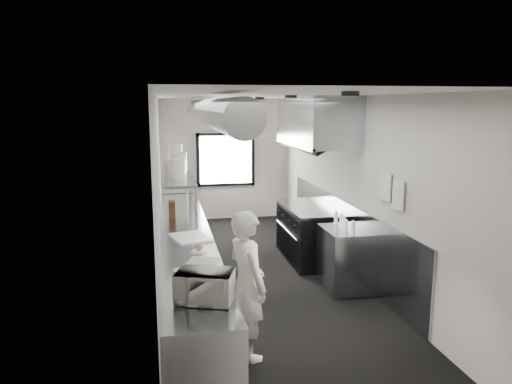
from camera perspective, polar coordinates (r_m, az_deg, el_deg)
name	(u,v)px	position (r m, az deg, el deg)	size (l,w,h in m)	color
floor	(260,277)	(7.66, 0.42, -10.03)	(3.00, 8.00, 0.01)	black
ceiling	(260,95)	(7.18, 0.45, 11.39)	(3.00, 8.00, 0.01)	silver
wall_back	(226,160)	(11.20, -3.63, 3.87)	(3.00, 0.02, 2.80)	#B5B1AB
wall_front	(370,286)	(3.59, 13.42, -10.80)	(3.00, 0.02, 2.80)	#B5B1AB
wall_left	(159,193)	(7.15, -11.42, -0.09)	(0.02, 8.00, 2.80)	#B5B1AB
wall_right	(353,186)	(7.73, 11.41, 0.69)	(0.02, 8.00, 2.80)	#B5B1AB
wall_cladding	(343,233)	(8.17, 10.26, -4.84)	(0.03, 5.50, 1.10)	#989EA6
hvac_duct	(210,112)	(7.47, -5.51, 9.39)	(0.40, 0.40, 6.40)	gray
service_window	(226,160)	(11.17, -3.61, 3.85)	(1.36, 0.05, 1.25)	white
exhaust_hood	(316,121)	(8.14, 7.12, 8.32)	(0.81, 2.20, 0.88)	#989EA6
prep_counter	(187,264)	(6.91, -8.22, -8.50)	(0.70, 6.00, 0.90)	#989EA6
pass_shelf	(178,173)	(8.12, -9.25, 2.20)	(0.45, 3.00, 0.68)	#989EA6
range	(310,233)	(8.42, 6.44, -4.86)	(0.88, 1.60, 0.94)	black
bottle_station	(346,259)	(7.19, 10.66, -7.81)	(0.65, 0.80, 0.90)	#989EA6
far_work_table	(178,209)	(10.48, -9.25, -1.98)	(0.70, 1.20, 0.90)	#989EA6
notice_sheet_a	(386,186)	(6.60, 15.17, 0.65)	(0.02, 0.28, 0.38)	beige
notice_sheet_b	(398,195)	(6.31, 16.53, -0.34)	(0.02, 0.28, 0.38)	beige
line_cook	(247,285)	(5.16, -1.05, -10.93)	(0.59, 0.38, 1.61)	silver
microwave	(205,286)	(4.49, -6.12, -11.08)	(0.47, 0.36, 0.28)	silver
deli_tub_a	(184,277)	(4.99, -8.56, -9.95)	(0.16, 0.16, 0.11)	beige
deli_tub_b	(181,275)	(5.05, -8.94, -9.69)	(0.16, 0.16, 0.11)	beige
newspaper	(202,263)	(5.52, -6.43, -8.39)	(0.34, 0.43, 0.01)	beige
small_plate	(199,251)	(5.95, -6.73, -6.99)	(0.20, 0.20, 0.02)	white
pastry	(199,247)	(5.93, -6.74, -6.50)	(0.09, 0.09, 0.09)	tan
cutting_board	(190,237)	(6.55, -7.82, -5.34)	(0.44, 0.59, 0.02)	silver
knife_block	(172,209)	(7.78, -9.95, -2.02)	(0.10, 0.23, 0.25)	#4D2C1B
plate_stack_a	(177,169)	(7.39, -9.31, 2.76)	(0.24, 0.24, 0.28)	white
plate_stack_b	(179,163)	(7.86, -9.18, 3.43)	(0.26, 0.26, 0.34)	white
plate_stack_c	(178,162)	(8.16, -9.28, 3.56)	(0.22, 0.22, 0.30)	white
plate_stack_d	(175,155)	(8.93, -9.54, 4.40)	(0.25, 0.25, 0.38)	white
squeeze_bottle_a	(353,228)	(6.77, 11.45, -4.20)	(0.06, 0.06, 0.19)	silver
squeeze_bottle_b	(346,226)	(6.92, 10.60, -3.95)	(0.06, 0.06, 0.17)	silver
squeeze_bottle_c	(343,223)	(6.99, 10.33, -3.69)	(0.06, 0.06, 0.19)	silver
squeeze_bottle_d	(342,221)	(7.19, 10.12, -3.35)	(0.06, 0.06, 0.17)	silver
squeeze_bottle_e	(336,218)	(7.31, 9.49, -3.09)	(0.06, 0.06, 0.18)	silver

